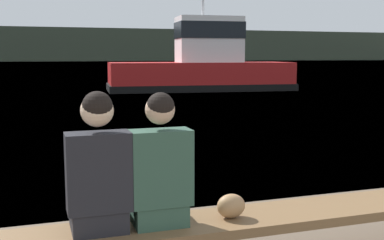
{
  "coord_description": "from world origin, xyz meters",
  "views": [
    {
      "loc": [
        -2.18,
        0.25,
        1.72
      ],
      "look_at": [
        -0.08,
        6.58,
        0.81
      ],
      "focal_mm": 45.0,
      "sensor_mm": 36.0,
      "label": 1
    }
  ],
  "objects_px": {
    "person_left": "(98,171)",
    "shopping_bag": "(231,206)",
    "tugboat_red": "(203,67)",
    "person_right": "(160,169)",
    "bench_main": "(203,231)"
  },
  "relations": [
    {
      "from": "bench_main",
      "to": "person_left",
      "type": "height_order",
      "value": "person_left"
    },
    {
      "from": "person_left",
      "to": "shopping_bag",
      "type": "relative_size",
      "value": 4.48
    },
    {
      "from": "person_left",
      "to": "person_right",
      "type": "xyz_separation_m",
      "value": [
        0.44,
        0.0,
        -0.02
      ]
    },
    {
      "from": "person_left",
      "to": "person_right",
      "type": "height_order",
      "value": "person_left"
    },
    {
      "from": "person_left",
      "to": "tugboat_red",
      "type": "bearing_deg",
      "value": 68.38
    },
    {
      "from": "person_right",
      "to": "person_left",
      "type": "bearing_deg",
      "value": -179.83
    },
    {
      "from": "person_right",
      "to": "shopping_bag",
      "type": "bearing_deg",
      "value": -1.16
    },
    {
      "from": "bench_main",
      "to": "tugboat_red",
      "type": "distance_m",
      "value": 20.16
    },
    {
      "from": "bench_main",
      "to": "person_right",
      "type": "distance_m",
      "value": 0.61
    },
    {
      "from": "bench_main",
      "to": "person_right",
      "type": "relative_size",
      "value": 6.14
    },
    {
      "from": "person_left",
      "to": "tugboat_red",
      "type": "distance_m",
      "value": 20.42
    },
    {
      "from": "person_right",
      "to": "tugboat_red",
      "type": "height_order",
      "value": "tugboat_red"
    },
    {
      "from": "person_left",
      "to": "shopping_bag",
      "type": "distance_m",
      "value": 1.07
    },
    {
      "from": "bench_main",
      "to": "tugboat_red",
      "type": "height_order",
      "value": "tugboat_red"
    },
    {
      "from": "shopping_bag",
      "to": "person_left",
      "type": "bearing_deg",
      "value": 179.43
    }
  ]
}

